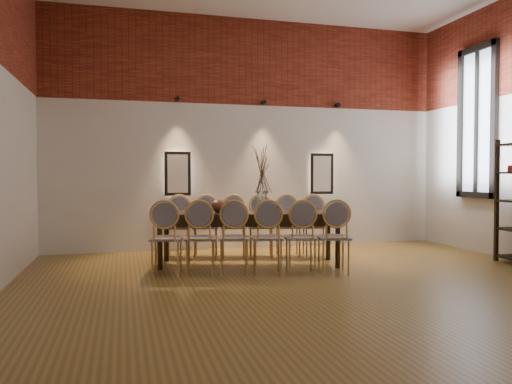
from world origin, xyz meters
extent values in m
cube|color=olive|center=(0.00, 0.00, -0.01)|extent=(7.00, 7.00, 0.02)
cube|color=silver|center=(0.00, 3.55, 2.00)|extent=(7.00, 0.10, 4.00)
cube|color=maroon|center=(0.00, 3.48, 3.25)|extent=(7.00, 0.02, 1.50)
cube|color=#FFEAC6|center=(-1.30, 3.45, 1.30)|extent=(0.36, 0.06, 0.66)
cube|color=#FFEAC6|center=(1.30, 3.45, 1.30)|extent=(0.36, 0.06, 0.66)
cylinder|color=black|center=(-1.30, 3.42, 2.55)|extent=(0.08, 0.10, 0.08)
cylinder|color=black|center=(0.20, 3.42, 2.55)|extent=(0.08, 0.10, 0.08)
cylinder|color=black|center=(1.60, 3.42, 2.55)|extent=(0.08, 0.10, 0.08)
cube|color=silver|center=(3.46, 2.00, 2.15)|extent=(0.02, 0.78, 2.38)
cube|color=black|center=(3.44, 2.00, 2.15)|extent=(0.08, 0.90, 2.50)
cube|color=black|center=(3.44, 2.00, 2.15)|extent=(0.06, 0.06, 2.40)
cube|color=black|center=(-0.46, 1.87, 0.38)|extent=(2.70, 1.35, 0.75)
cylinder|color=silver|center=(-0.28, 1.83, 0.90)|extent=(0.14, 0.14, 0.30)
ellipsoid|color=brown|center=(-0.88, 1.91, 0.84)|extent=(0.24, 0.24, 0.18)
cube|color=#962C5C|center=(-0.77, 2.01, 0.77)|extent=(0.29, 0.23, 0.03)
camera|label=1|loc=(-2.20, -5.00, 1.28)|focal=35.00mm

